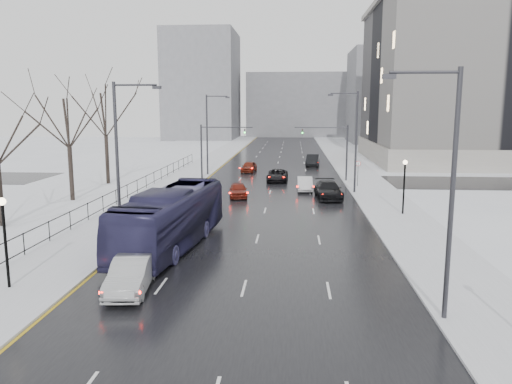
% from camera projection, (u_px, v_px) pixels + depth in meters
% --- Properties ---
extents(road, '(16.00, 150.00, 0.04)m').
position_uv_depth(road, '(277.00, 168.00, 69.86)').
color(road, black).
rests_on(road, ground).
extents(cross_road, '(130.00, 10.00, 0.04)m').
position_uv_depth(cross_road, '(273.00, 181.00, 58.06)').
color(cross_road, black).
rests_on(cross_road, ground).
extents(sidewalk_left, '(5.00, 150.00, 0.16)m').
position_uv_depth(sidewalk_left, '(203.00, 167.00, 70.61)').
color(sidewalk_left, silver).
rests_on(sidewalk_left, ground).
extents(sidewalk_right, '(5.00, 150.00, 0.16)m').
position_uv_depth(sidewalk_right, '(352.00, 168.00, 69.08)').
color(sidewalk_right, silver).
rests_on(sidewalk_right, ground).
extents(park_strip, '(14.00, 150.00, 0.12)m').
position_uv_depth(park_strip, '(137.00, 167.00, 71.31)').
color(park_strip, white).
rests_on(park_strip, ground).
extents(tree_park_c, '(8.05, 8.05, 11.50)m').
position_uv_depth(tree_park_c, '(3.00, 227.00, 35.82)').
color(tree_park_c, black).
rests_on(tree_park_c, ground).
extents(tree_park_d, '(8.75, 8.75, 12.50)m').
position_uv_depth(tree_park_d, '(73.00, 201.00, 45.60)').
color(tree_park_d, black).
rests_on(tree_park_d, ground).
extents(tree_park_e, '(9.45, 9.45, 13.50)m').
position_uv_depth(tree_park_e, '(108.00, 184.00, 55.46)').
color(tree_park_e, black).
rests_on(tree_park_e, ground).
extents(iron_fence, '(0.06, 70.00, 1.30)m').
position_uv_depth(iron_fence, '(107.00, 200.00, 41.17)').
color(iron_fence, black).
rests_on(iron_fence, sidewalk_left).
extents(streetlight_r_near, '(2.95, 0.25, 10.00)m').
position_uv_depth(streetlight_r_near, '(447.00, 183.00, 19.17)').
color(streetlight_r_near, '#2D2D33').
rests_on(streetlight_r_near, ground).
extents(streetlight_r_mid, '(2.95, 0.25, 10.00)m').
position_uv_depth(streetlight_r_mid, '(354.00, 137.00, 48.66)').
color(streetlight_r_mid, '#2D2D33').
rests_on(streetlight_r_mid, ground).
extents(streetlight_l_near, '(2.95, 0.25, 10.00)m').
position_uv_depth(streetlight_l_near, '(121.00, 155.00, 30.19)').
color(streetlight_l_near, '#2D2D33').
rests_on(streetlight_l_near, ground).
extents(streetlight_l_far, '(2.95, 0.25, 10.00)m').
position_uv_depth(streetlight_l_far, '(209.00, 131.00, 61.64)').
color(streetlight_l_far, '#2D2D33').
rests_on(streetlight_l_far, ground).
extents(lamppost_l, '(0.36, 0.36, 4.28)m').
position_uv_depth(lamppost_l, '(4.00, 230.00, 22.98)').
color(lamppost_l, black).
rests_on(lamppost_l, sidewalk_left).
extents(lamppost_r_mid, '(0.36, 0.36, 4.28)m').
position_uv_depth(lamppost_r_mid, '(404.00, 179.00, 39.08)').
color(lamppost_r_mid, black).
rests_on(lamppost_r_mid, sidewalk_right).
extents(mast_signal_right, '(6.10, 0.33, 6.50)m').
position_uv_depth(mast_signal_right, '(338.00, 146.00, 56.84)').
color(mast_signal_right, '#2D2D33').
rests_on(mast_signal_right, ground).
extents(mast_signal_left, '(6.10, 0.33, 6.50)m').
position_uv_depth(mast_signal_left, '(210.00, 145.00, 57.90)').
color(mast_signal_left, '#2D2D33').
rests_on(mast_signal_left, ground).
extents(no_uturn_sign, '(0.60, 0.06, 2.70)m').
position_uv_depth(no_uturn_sign, '(358.00, 166.00, 53.08)').
color(no_uturn_sign, '#2D2D33').
rests_on(no_uturn_sign, sidewalk_right).
extents(civic_building, '(41.00, 31.00, 24.80)m').
position_uv_depth(civic_building, '(505.00, 89.00, 77.22)').
color(civic_building, gray).
rests_on(civic_building, ground).
extents(bldg_far_right, '(24.00, 20.00, 22.00)m').
position_uv_depth(bldg_far_right, '(401.00, 96.00, 120.03)').
color(bldg_far_right, slate).
rests_on(bldg_far_right, ground).
extents(bldg_far_left, '(18.00, 22.00, 28.00)m').
position_uv_depth(bldg_far_left, '(203.00, 86.00, 132.99)').
color(bldg_far_left, slate).
rests_on(bldg_far_left, ground).
extents(bldg_far_center, '(30.00, 18.00, 18.00)m').
position_uv_depth(bldg_far_center, '(299.00, 105.00, 146.69)').
color(bldg_far_center, slate).
rests_on(bldg_far_center, ground).
extents(sedan_left_near, '(2.13, 4.89, 1.56)m').
position_uv_depth(sedan_left_near, '(131.00, 275.00, 23.19)').
color(sedan_left_near, '#9EA0A3').
rests_on(sedan_left_near, road).
extents(bus, '(4.48, 13.24, 3.62)m').
position_uv_depth(bus, '(171.00, 218.00, 30.34)').
color(bus, '#2B284E').
rests_on(bus, road).
extents(sedan_center_near, '(2.19, 4.27, 1.39)m').
position_uv_depth(sedan_center_near, '(238.00, 190.00, 47.34)').
color(sedan_center_near, maroon).
rests_on(sedan_center_near, road).
extents(sedan_right_near, '(1.57, 4.37, 1.43)m').
position_uv_depth(sedan_right_near, '(305.00, 184.00, 50.90)').
color(sedan_right_near, silver).
rests_on(sedan_right_near, road).
extents(sedan_right_cross, '(2.42, 5.03, 1.38)m').
position_uv_depth(sedan_right_cross, '(277.00, 175.00, 57.39)').
color(sedan_right_cross, black).
rests_on(sedan_right_cross, road).
extents(sedan_right_far, '(2.68, 5.69, 1.60)m').
position_uv_depth(sedan_right_far, '(328.00, 190.00, 46.71)').
color(sedan_right_far, black).
rests_on(sedan_right_far, road).
extents(sedan_center_far, '(2.08, 4.28, 1.41)m').
position_uv_depth(sedan_center_far, '(249.00, 167.00, 65.56)').
color(sedan_center_far, maroon).
rests_on(sedan_center_far, road).
extents(sedan_right_distant, '(2.25, 5.21, 1.67)m').
position_uv_depth(sedan_right_distant, '(313.00, 160.00, 72.29)').
color(sedan_right_distant, black).
rests_on(sedan_right_distant, road).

